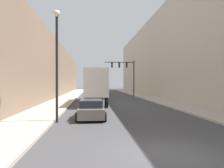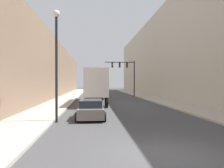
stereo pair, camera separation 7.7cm
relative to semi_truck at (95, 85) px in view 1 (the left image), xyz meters
name	(u,v)px [view 1 (the left image)]	position (x,y,z in m)	size (l,w,h in m)	color
ground_plane	(168,155)	(2.29, -20.01, -2.26)	(200.00, 200.00, 0.00)	#424244
sidewalk_right	(146,97)	(9.00, 9.99, -2.18)	(3.31, 80.00, 0.15)	#B2A899
sidewalk_left	(68,97)	(-4.43, 9.99, -2.18)	(3.31, 80.00, 0.15)	#B2A899
building_right	(172,55)	(13.66, 9.99, 5.19)	(6.00, 80.00, 14.89)	#BCB29E
building_left	(40,69)	(-9.09, 9.99, 2.53)	(6.00, 80.00, 9.58)	#846B56
semi_truck	(95,85)	(0.00, 0.00, 0.00)	(2.46, 13.24, 3.99)	silver
sedan_car	(91,109)	(-0.45, -11.81, -1.61)	(1.99, 4.38, 1.34)	slate
traffic_signal_gantry	(126,71)	(5.79, 11.91, 2.36)	(5.47, 0.35, 6.53)	black
street_lamp	(57,51)	(-2.62, -13.30, 2.31)	(0.44, 0.44, 7.17)	black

